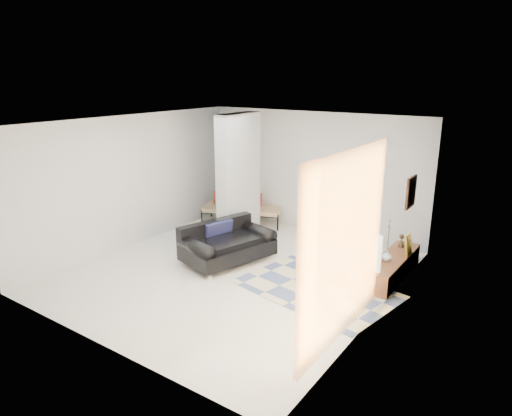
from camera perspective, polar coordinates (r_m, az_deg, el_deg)
The scene contains 17 objects.
floor at distance 8.73m, azimuth -2.55°, elevation -7.95°, with size 6.00×6.00×0.00m, color white.
ceiling at distance 8.00m, azimuth -2.80°, elevation 10.66°, with size 6.00×6.00×0.00m, color white.
wall_back at distance 10.73m, azimuth 7.06°, elevation 4.44°, with size 6.00×6.00×0.00m, color silver.
wall_front at distance 6.25m, azimuth -19.53°, elevation -5.11°, with size 6.00×6.00×0.00m, color silver.
wall_left at distance 10.11m, azimuth -15.23°, elevation 3.25°, with size 6.00×6.00×0.00m, color silver.
wall_right at distance 7.01m, azimuth 15.58°, elevation -2.45°, with size 6.00×6.00×0.00m, color silver.
partition_column at distance 10.14m, azimuth -2.18°, elevation 3.85°, with size 0.35×1.20×2.80m, color #A9AEB0.
hallway_door at distance 11.87m, azimuth -2.13°, elevation 3.82°, with size 0.85×0.06×2.04m, color white.
curtain at distance 6.01m, azimuth 11.23°, elevation -4.83°, with size 2.55×2.55×0.00m, color #FFA343.
wall_art at distance 8.27m, azimuth 18.81°, elevation 1.90°, with size 0.04×0.45×0.55m, color #371B0F.
media_console at distance 8.77m, azimuth 16.70°, elevation -7.08°, with size 0.45×1.87×0.80m.
loveseat at distance 9.13m, azimuth -3.79°, elevation -4.49°, with size 1.47×1.97×0.76m.
daybed at distance 11.37m, azimuth -1.75°, elevation 0.09°, with size 2.09×1.49×0.77m.
area_rug at distance 8.12m, azimuth 7.53°, elevation -10.00°, with size 2.61×1.74×0.01m, color beige.
cylinder_lamp at distance 7.88m, azimuth 15.02°, elevation -5.59°, with size 0.12×0.12×0.64m, color white.
bronze_figurine at distance 9.20m, azimuth 17.72°, elevation -3.92°, with size 0.13×0.13×0.25m, color #302215, non-canonical shape.
vase at distance 8.47m, azimuth 16.03°, elevation -5.73°, with size 0.19×0.19×0.20m, color white.
Camera 1 is at (4.82, -6.34, 3.58)m, focal length 32.00 mm.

